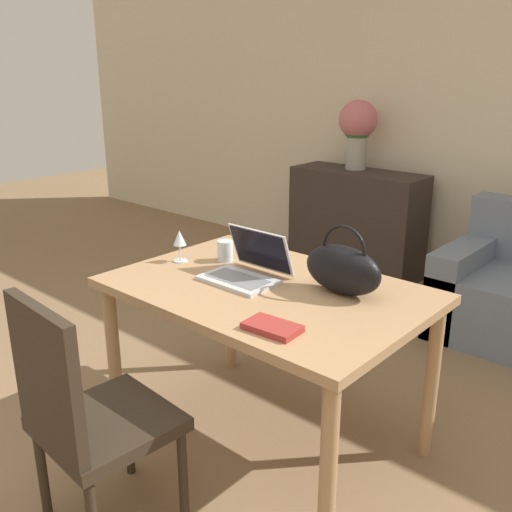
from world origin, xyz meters
TOP-DOWN VIEW (x-y plane):
  - dining_table at (-0.10, 0.65)m, footprint 1.31×0.89m
  - chair at (-0.22, -0.18)m, footprint 0.47×0.47m
  - sideboard at (-1.03, 2.88)m, footprint 1.09×0.40m
  - laptop at (-0.23, 0.68)m, footprint 0.33×0.29m
  - drinking_glass at (-0.47, 0.78)m, footprint 0.08×0.08m
  - wine_glass at (-0.62, 0.63)m, footprint 0.07×0.07m
  - handbag at (0.18, 0.80)m, footprint 0.35×0.14m
  - flower_vase at (-1.10, 2.94)m, footprint 0.31×0.31m
  - book at (0.19, 0.34)m, footprint 0.21×0.13m

SIDE VIEW (x-z plane):
  - sideboard at x=-1.03m, z-range 0.00..0.85m
  - chair at x=-0.22m, z-range 0.04..0.98m
  - dining_table at x=-0.10m, z-range 0.29..1.05m
  - book at x=0.19m, z-range 0.76..0.78m
  - drinking_glass at x=-0.47m, z-range 0.76..0.86m
  - laptop at x=-0.23m, z-range 0.71..0.92m
  - wine_glass at x=-0.62m, z-range 0.79..0.94m
  - handbag at x=0.18m, z-range 0.72..1.01m
  - flower_vase at x=-1.10m, z-range 0.91..1.46m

